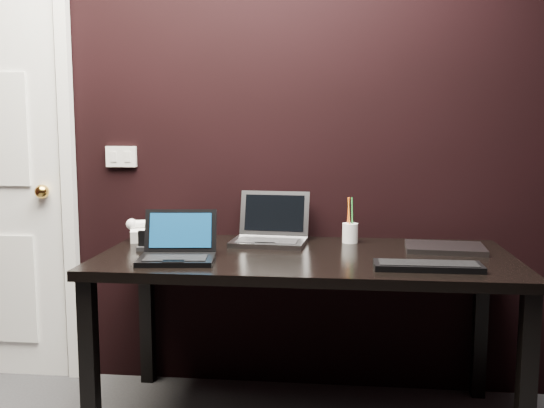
# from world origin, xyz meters

# --- Properties ---
(wall_back) EXTENTS (4.00, 0.00, 4.00)m
(wall_back) POSITION_xyz_m (0.00, 1.80, 1.30)
(wall_back) COLOR black
(wall_back) RESTS_ON ground
(wall_switch) EXTENTS (0.15, 0.02, 0.10)m
(wall_switch) POSITION_xyz_m (-0.62, 1.79, 1.12)
(wall_switch) COLOR silver
(wall_switch) RESTS_ON wall_back
(desk) EXTENTS (1.70, 0.80, 0.74)m
(desk) POSITION_xyz_m (0.30, 1.40, 0.66)
(desk) COLOR black
(desk) RESTS_ON ground
(netbook) EXTENTS (0.32, 0.29, 0.19)m
(netbook) POSITION_xyz_m (-0.20, 1.23, 0.78)
(netbook) COLOR black
(netbook) RESTS_ON desk
(silver_laptop) EXTENTS (0.35, 0.32, 0.22)m
(silver_laptop) POSITION_xyz_m (0.13, 1.62, 0.78)
(silver_laptop) COLOR gray
(silver_laptop) RESTS_ON desk
(ext_keyboard) EXTENTS (0.40, 0.14, 0.03)m
(ext_keyboard) POSITION_xyz_m (0.77, 1.18, 0.75)
(ext_keyboard) COLOR black
(ext_keyboard) RESTS_ON desk
(closed_laptop) EXTENTS (0.34, 0.26, 0.02)m
(closed_laptop) POSITION_xyz_m (0.89, 1.54, 0.75)
(closed_laptop) COLOR #95959A
(closed_laptop) RESTS_ON desk
(desk_phone) EXTENTS (0.24, 0.22, 0.11)m
(desk_phone) POSITION_xyz_m (-0.43, 1.63, 0.78)
(desk_phone) COLOR white
(desk_phone) RESTS_ON desk
(mobile_phone) EXTENTS (0.05, 0.04, 0.08)m
(mobile_phone) POSITION_xyz_m (-0.39, 1.40, 0.77)
(mobile_phone) COLOR black
(mobile_phone) RESTS_ON desk
(pen_cup) EXTENTS (0.08, 0.08, 0.21)m
(pen_cup) POSITION_xyz_m (0.49, 1.67, 0.79)
(pen_cup) COLOR white
(pen_cup) RESTS_ON desk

